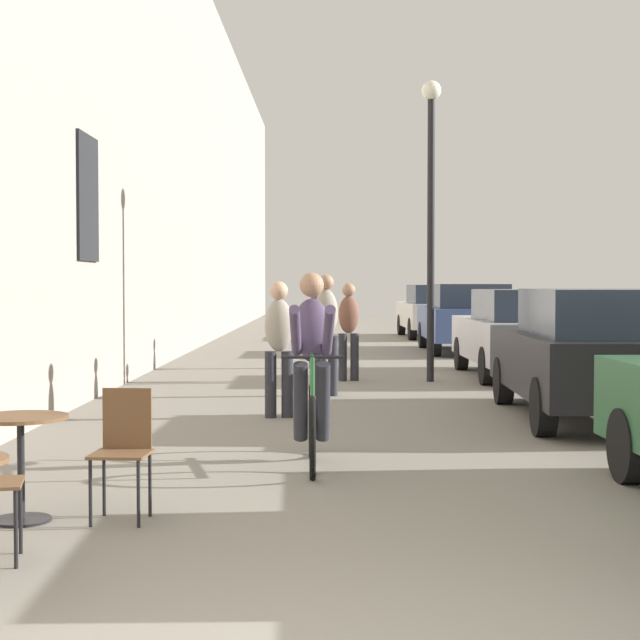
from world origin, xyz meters
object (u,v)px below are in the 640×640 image
pedestrian_mid (326,328)px  cyclist_on_bicycle (312,374)px  cafe_table_mid (21,445)px  street_lamp (431,191)px  parked_car_second (593,352)px  pedestrian_far (349,326)px  pedestrian_near (279,341)px  parked_car_fifth (435,310)px  pedestrian_furthest (318,318)px  cafe_chair_mid_toward_wall (123,444)px  parked_car_fourth (466,317)px  parked_car_third (521,332)px

pedestrian_mid → cyclist_on_bicycle: bearing=-91.1°
cafe_table_mid → street_lamp: (3.74, 9.79, 2.59)m
cafe_table_mid → parked_car_second: parked_car_second is taller
cyclist_on_bicycle → pedestrian_far: cyclist_on_bicycle is taller
cyclist_on_bicycle → pedestrian_near: (-0.45, 3.11, 0.11)m
pedestrian_far → parked_car_fifth: bearing=78.0°
pedestrian_furthest → cafe_table_mid: bearing=-98.6°
parked_car_fifth → cafe_chair_mid_toward_wall: bearing=-101.1°
cafe_chair_mid_toward_wall → street_lamp: size_ratio=0.18×
pedestrian_far → parked_car_fifth: size_ratio=0.36×
cafe_table_mid → pedestrian_near: (1.48, 5.32, 0.40)m
cyclist_on_bicycle → pedestrian_mid: pedestrian_mid is taller
parked_car_fourth → parked_car_fifth: size_ratio=1.01×
pedestrian_mid → parked_car_third: bearing=40.5°
pedestrian_far → pedestrian_furthest: size_ratio=0.96×
parked_car_second → cafe_chair_mid_toward_wall: bearing=-131.8°
pedestrian_furthest → pedestrian_far: bearing=-77.9°
pedestrian_near → pedestrian_far: size_ratio=1.01×
pedestrian_near → street_lamp: street_lamp is taller
cafe_chair_mid_toward_wall → pedestrian_mid: bearing=79.8°
cafe_table_mid → street_lamp: bearing=69.1°
parked_car_second → parked_car_fourth: 11.67m
parked_car_fourth → parked_car_fifth: parked_car_fourth is taller
pedestrian_mid → parked_car_third: (3.32, 2.83, -0.20)m
cafe_table_mid → parked_car_third: parked_car_third is taller
street_lamp → parked_car_fourth: size_ratio=1.10×
pedestrian_far → parked_car_second: size_ratio=0.37×
cyclist_on_bicycle → parked_car_fourth: bearing=77.1°
cafe_table_mid → pedestrian_furthest: (1.87, 12.40, 0.43)m
cafe_chair_mid_toward_wall → pedestrian_near: size_ratio=0.54×
pedestrian_mid → parked_car_fifth: pedestrian_mid is taller
cafe_table_mid → parked_car_fourth: 17.61m
pedestrian_mid → street_lamp: (1.70, 2.13, 2.13)m
parked_car_third → cyclist_on_bicycle: bearing=-112.5°
cafe_chair_mid_toward_wall → cyclist_on_bicycle: bearing=59.5°
pedestrian_furthest → cafe_chair_mid_toward_wall: bearing=-95.5°
cyclist_on_bicycle → pedestrian_furthest: (-0.06, 10.19, 0.14)m
cafe_chair_mid_toward_wall → parked_car_third: size_ratio=0.21×
street_lamp → parked_car_fifth: size_ratio=1.10×
pedestrian_near → parked_car_second: (3.71, -0.19, -0.12)m
pedestrian_far → pedestrian_mid: bearing=-99.3°
cyclist_on_bicycle → pedestrian_far: 7.71m
pedestrian_furthest → parked_car_fourth: (3.40, 4.40, -0.12)m
pedestrian_near → parked_car_third: pedestrian_near is taller
cafe_chair_mid_toward_wall → pedestrian_near: (0.80, 5.24, 0.40)m
cafe_table_mid → street_lamp: 10.80m
pedestrian_near → parked_car_second: size_ratio=0.37×
pedestrian_near → parked_car_fourth: (3.78, 11.48, -0.10)m
cafe_table_mid → pedestrian_near: size_ratio=0.44×
pedestrian_furthest → parked_car_fifth: size_ratio=0.38×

